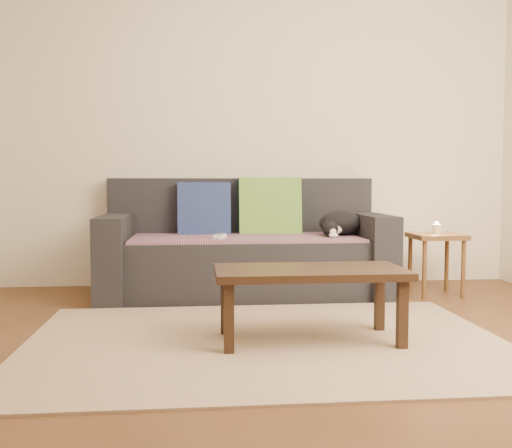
% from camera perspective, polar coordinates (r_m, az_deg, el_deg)
% --- Properties ---
extents(ground, '(4.50, 4.50, 0.00)m').
position_cam_1_polar(ground, '(3.05, 1.31, -11.98)').
color(ground, brown).
rests_on(ground, ground).
extents(back_wall, '(4.50, 0.04, 2.60)m').
position_cam_1_polar(back_wall, '(4.94, -1.51, 9.36)').
color(back_wall, beige).
rests_on(back_wall, ground).
extents(sofa, '(2.10, 0.94, 0.87)m').
position_cam_1_polar(sofa, '(4.52, -1.09, -2.72)').
color(sofa, '#232328').
rests_on(sofa, ground).
extents(throw_blanket, '(1.66, 0.74, 0.02)m').
position_cam_1_polar(throw_blanket, '(4.42, -1.00, -1.30)').
color(throw_blanket, '#3F2546').
rests_on(throw_blanket, sofa).
extents(cushion_navy, '(0.41, 0.15, 0.42)m').
position_cam_1_polar(cushion_navy, '(4.65, -4.96, 1.42)').
color(cushion_navy, '#100F43').
rests_on(cushion_navy, throw_blanket).
extents(cushion_green, '(0.49, 0.17, 0.50)m').
position_cam_1_polar(cushion_green, '(4.69, 1.32, 1.45)').
color(cushion_green, '#0C4F34').
rests_on(cushion_green, throw_blanket).
extents(cat, '(0.42, 0.39, 0.18)m').
position_cam_1_polar(cat, '(4.54, 8.07, 0.02)').
color(cat, black).
rests_on(cat, throw_blanket).
extents(wii_remote_a, '(0.08, 0.15, 0.03)m').
position_cam_1_polar(wii_remote_a, '(4.25, -3.32, -1.18)').
color(wii_remote_a, white).
rests_on(wii_remote_a, throw_blanket).
extents(wii_remote_b, '(0.07, 0.15, 0.03)m').
position_cam_1_polar(wii_remote_b, '(4.25, -3.65, -1.18)').
color(wii_remote_b, white).
rests_on(wii_remote_b, throw_blanket).
extents(side_table, '(0.36, 0.36, 0.46)m').
position_cam_1_polar(side_table, '(4.66, 16.80, -1.87)').
color(side_table, brown).
rests_on(side_table, ground).
extents(candle, '(0.06, 0.06, 0.09)m').
position_cam_1_polar(candle, '(4.65, 16.83, -0.43)').
color(candle, beige).
rests_on(candle, side_table).
extents(rug, '(2.50, 1.80, 0.01)m').
position_cam_1_polar(rug, '(3.19, 0.98, -11.14)').
color(rug, tan).
rests_on(rug, ground).
extents(coffee_table, '(0.98, 0.49, 0.39)m').
position_cam_1_polar(coffee_table, '(3.13, 5.15, -5.11)').
color(coffee_table, black).
rests_on(coffee_table, rug).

